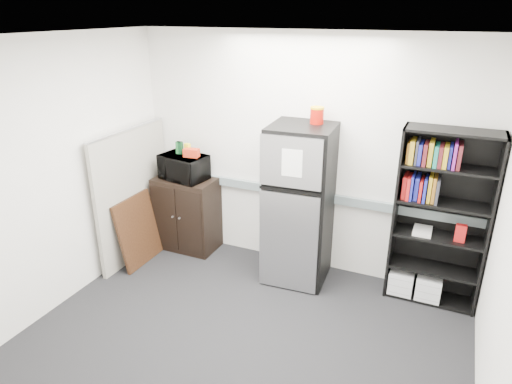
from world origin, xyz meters
TOP-DOWN VIEW (x-y plane):
  - floor at (0.00, 0.00)m, footprint 4.00×4.00m
  - wall_back at (0.00, 1.75)m, footprint 4.00×0.02m
  - wall_left at (-2.00, 0.00)m, footprint 0.02×3.50m
  - ceiling at (0.00, 0.00)m, footprint 4.00×3.50m
  - electrical_raceway at (0.00, 1.72)m, footprint 3.92×0.05m
  - wall_note at (-0.35, 1.74)m, footprint 0.14×0.00m
  - bookshelf at (1.51, 1.57)m, footprint 0.90×0.34m
  - cubicle_partition at (-1.90, 1.08)m, footprint 0.06×1.30m
  - cabinet at (-1.43, 1.50)m, footprint 0.76×0.50m
  - microwave at (-1.43, 1.48)m, footprint 0.60×0.45m
  - snack_box_a at (-1.50, 1.52)m, footprint 0.07×0.06m
  - snack_box_b at (-1.49, 1.52)m, footprint 0.07×0.05m
  - snack_box_c at (-1.38, 1.52)m, footprint 0.08×0.06m
  - snack_bag at (-1.30, 1.47)m, footprint 0.19×0.12m
  - refrigerator at (0.09, 1.42)m, footprint 0.71×0.74m
  - coffee_can at (0.20, 1.55)m, footprint 0.14×0.14m
  - framed_poster at (-1.77, 0.94)m, footprint 0.19×0.65m

SIDE VIEW (x-z plane):
  - floor at x=0.00m, z-range 0.00..0.00m
  - framed_poster at x=-1.77m, z-range 0.00..0.84m
  - cabinet at x=-1.43m, z-range 0.00..0.94m
  - cubicle_partition at x=-1.90m, z-range 0.00..1.62m
  - refrigerator at x=0.09m, z-range 0.00..1.78m
  - electrical_raceway at x=0.00m, z-range 0.85..0.95m
  - bookshelf at x=1.51m, z-range 0.05..1.90m
  - microwave at x=-1.43m, z-range 0.94..1.25m
  - snack_bag at x=-1.30m, z-range 1.25..1.35m
  - snack_box_c at x=-1.38m, z-range 1.25..1.39m
  - snack_box_a at x=-1.50m, z-range 1.25..1.40m
  - snack_box_b at x=-1.49m, z-range 1.25..1.40m
  - wall_back at x=0.00m, z-range 0.00..2.70m
  - wall_left at x=-2.00m, z-range 0.00..2.70m
  - wall_note at x=-0.35m, z-range 1.50..1.60m
  - coffee_can at x=0.20m, z-range 1.78..1.98m
  - ceiling at x=0.00m, z-range 2.69..2.71m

